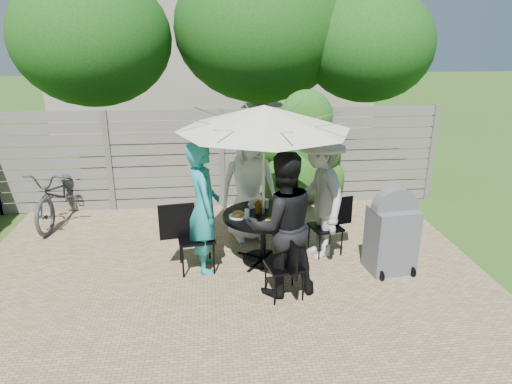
{
  "coord_description": "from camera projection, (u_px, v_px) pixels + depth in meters",
  "views": [
    {
      "loc": [
        -0.19,
        -5.05,
        3.16
      ],
      "look_at": [
        0.43,
        0.97,
        0.99
      ],
      "focal_mm": 32.0,
      "sensor_mm": 36.0,
      "label": 1
    }
  ],
  "objects": [
    {
      "name": "person_back",
      "position": [
        249.0,
        184.0,
        7.03
      ],
      "size": [
        0.95,
        0.7,
        1.79
      ],
      "primitive_type": "imported",
      "rotation": [
        0.0,
        0.0,
        6.44
      ],
      "color": "white",
      "rests_on": "ground"
    },
    {
      "name": "person_right",
      "position": [
        320.0,
        195.0,
        6.46
      ],
      "size": [
        0.87,
        1.3,
        1.87
      ],
      "primitive_type": "imported",
      "rotation": [
        0.0,
        0.0,
        4.87
      ],
      "color": "#A5A3A0",
      "rests_on": "ground"
    },
    {
      "name": "coffee_cup",
      "position": [
        266.0,
        204.0,
        6.53
      ],
      "size": [
        0.08,
        0.08,
        0.12
      ],
      "primitive_type": "cylinder",
      "color": "#C6B293",
      "rests_on": "patio_table"
    },
    {
      "name": "glass_left",
      "position": [
        247.0,
        214.0,
        6.15
      ],
      "size": [
        0.07,
        0.07,
        0.14
      ],
      "primitive_type": "cylinder",
      "color": "silver",
      "rests_on": "patio_table"
    },
    {
      "name": "bbq_grill",
      "position": [
        392.0,
        234.0,
        6.13
      ],
      "size": [
        0.65,
        0.53,
        1.22
      ],
      "rotation": [
        0.0,
        0.0,
        0.12
      ],
      "color": "#57585C",
      "rests_on": "ground"
    },
    {
      "name": "plate_back",
      "position": [
        257.0,
        203.0,
        6.65
      ],
      "size": [
        0.26,
        0.26,
        0.06
      ],
      "color": "white",
      "rests_on": "patio_table"
    },
    {
      "name": "patio_table",
      "position": [
        263.0,
        229.0,
        6.41
      ],
      "size": [
        1.28,
        1.28,
        0.73
      ],
      "rotation": [
        0.0,
        0.0,
        0.16
      ],
      "color": "black",
      "rests_on": "ground"
    },
    {
      "name": "person_front",
      "position": [
        282.0,
        225.0,
        5.51
      ],
      "size": [
        0.99,
        0.83,
        1.84
      ],
      "primitive_type": "imported",
      "rotation": [
        0.0,
        0.0,
        3.3
      ],
      "color": "black",
      "rests_on": "ground"
    },
    {
      "name": "glass_front",
      "position": [
        276.0,
        216.0,
        6.1
      ],
      "size": [
        0.07,
        0.07,
        0.14
      ],
      "primitive_type": "cylinder",
      "color": "silver",
      "rests_on": "patio_table"
    },
    {
      "name": "chair_left",
      "position": [
        195.0,
        250.0,
        6.24
      ],
      "size": [
        0.75,
        0.54,
        1.0
      ],
      "rotation": [
        0.0,
        0.0,
        6.42
      ],
      "color": "black",
      "rests_on": "ground"
    },
    {
      "name": "glass_back",
      "position": [
        251.0,
        203.0,
        6.52
      ],
      "size": [
        0.07,
        0.07,
        0.14
      ],
      "primitive_type": "cylinder",
      "color": "silver",
      "rests_on": "patio_table"
    },
    {
      "name": "plate_left",
      "position": [
        238.0,
        215.0,
        6.24
      ],
      "size": [
        0.26,
        0.26,
        0.06
      ],
      "color": "white",
      "rests_on": "patio_table"
    },
    {
      "name": "person_left",
      "position": [
        204.0,
        207.0,
        6.07
      ],
      "size": [
        0.54,
        0.73,
        1.83
      ],
      "primitive_type": "imported",
      "rotation": [
        0.0,
        0.0,
        8.01
      ],
      "color": "teal",
      "rests_on": "ground"
    },
    {
      "name": "plate_right",
      "position": [
        288.0,
        210.0,
        6.41
      ],
      "size": [
        0.26,
        0.26,
        0.06
      ],
      "color": "white",
      "rests_on": "patio_table"
    },
    {
      "name": "plate_front",
      "position": [
        271.0,
        222.0,
        5.99
      ],
      "size": [
        0.26,
        0.26,
        0.06
      ],
      "color": "white",
      "rests_on": "patio_table"
    },
    {
      "name": "chair_right",
      "position": [
        326.0,
        237.0,
        6.72
      ],
      "size": [
        0.66,
        0.5,
        0.86
      ],
      "rotation": [
        0.0,
        0.0,
        3.37
      ],
      "color": "black",
      "rests_on": "ground"
    },
    {
      "name": "umbrella",
      "position": [
        264.0,
        118.0,
        5.88
      ],
      "size": [
        2.64,
        2.64,
        2.24
      ],
      "rotation": [
        0.0,
        0.0,
        0.16
      ],
      "color": "silver",
      "rests_on": "ground"
    },
    {
      "name": "bicycle",
      "position": [
        61.0,
        194.0,
        7.81
      ],
      "size": [
        0.85,
        1.94,
        0.99
      ],
      "primitive_type": "imported",
      "rotation": [
        0.0,
        0.0,
        -0.11
      ],
      "color": "#333338",
      "rests_on": "ground"
    },
    {
      "name": "chair_front",
      "position": [
        284.0,
        278.0,
        5.61
      ],
      "size": [
        0.49,
        0.66,
        0.87
      ],
      "rotation": [
        0.0,
        0.0,
        1.75
      ],
      "color": "black",
      "rests_on": "ground"
    },
    {
      "name": "backyard_envelope",
      "position": [
        216.0,
        47.0,
        14.58
      ],
      "size": [
        60.0,
        60.0,
        5.0
      ],
      "color": "#38571B",
      "rests_on": "ground"
    },
    {
      "name": "syrup_jug",
      "position": [
        258.0,
        208.0,
        6.33
      ],
      "size": [
        0.09,
        0.09,
        0.16
      ],
      "primitive_type": "cylinder",
      "color": "#59280C",
      "rests_on": "patio_table"
    },
    {
      "name": "chair_back",
      "position": [
        247.0,
        219.0,
        7.37
      ],
      "size": [
        0.47,
        0.64,
        0.85
      ],
      "rotation": [
        0.0,
        0.0,
        4.87
      ],
      "color": "black",
      "rests_on": "ground"
    }
  ]
}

